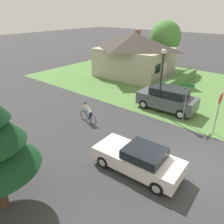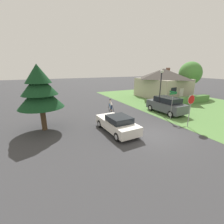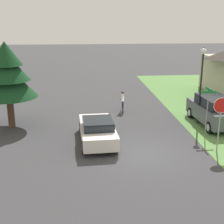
# 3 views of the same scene
# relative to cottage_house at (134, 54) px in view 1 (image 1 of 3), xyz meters

# --- Properties ---
(ground_plane) EXTENTS (140.00, 140.00, 0.00)m
(ground_plane) POSITION_rel_cottage_house_xyz_m (-12.02, -11.78, -2.54)
(ground_plane) COLOR #38383A
(grass_verge_right) EXTENTS (16.00, 36.00, 0.01)m
(grass_verge_right) POSITION_rel_cottage_house_xyz_m (-0.58, -7.78, -2.54)
(grass_verge_right) COLOR #568442
(grass_verge_right) RESTS_ON ground
(cottage_house) EXTENTS (7.23, 8.80, 5.04)m
(cottage_house) POSITION_rel_cottage_house_xyz_m (0.00, 0.00, 0.00)
(cottage_house) COLOR #B2A893
(cottage_house) RESTS_ON ground
(hedge_row) EXTENTS (8.81, 0.90, 1.06)m
(hedge_row) POSITION_rel_cottage_house_xyz_m (-0.73, -5.77, -2.01)
(hedge_row) COLOR #4C7A3D
(hedge_row) RESTS_ON ground
(sedan_left_lane) EXTENTS (2.04, 4.45, 1.40)m
(sedan_left_lane) POSITION_rel_cottage_house_xyz_m (-14.17, -9.99, -1.86)
(sedan_left_lane) COLOR silver
(sedan_left_lane) RESTS_ON ground
(cyclist) EXTENTS (0.44, 1.70, 1.51)m
(cyclist) POSITION_rel_cottage_house_xyz_m (-12.08, -4.42, -1.83)
(cyclist) COLOR black
(cyclist) RESTS_ON ground
(parked_suv_right) EXTENTS (2.13, 4.59, 1.86)m
(parked_suv_right) POSITION_rel_cottage_house_xyz_m (-6.63, -7.70, -1.60)
(parked_suv_right) COLOR #4C5156
(parked_suv_right) RESTS_ON ground
(stop_sign) EXTENTS (0.79, 0.07, 2.84)m
(stop_sign) POSITION_rel_cottage_house_xyz_m (-8.06, -11.75, -0.50)
(stop_sign) COLOR gray
(stop_sign) RESTS_ON ground
(street_lamp) EXTENTS (0.37, 0.37, 4.92)m
(street_lamp) POSITION_rel_cottage_house_xyz_m (-7.53, -7.47, 0.96)
(street_lamp) COLOR black
(street_lamp) RESTS_ON ground
(street_name_sign) EXTENTS (0.90, 0.90, 2.85)m
(street_name_sign) POSITION_rel_cottage_house_xyz_m (-7.85, -9.58, -0.58)
(street_name_sign) COLOR gray
(street_name_sign) RESTS_ON ground
(deciduous_tree_right) EXTENTS (3.91, 3.91, 6.11)m
(deciduous_tree_right) POSITION_rel_cottage_house_xyz_m (5.43, -1.02, 1.50)
(deciduous_tree_right) COLOR #4C3823
(deciduous_tree_right) RESTS_ON ground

